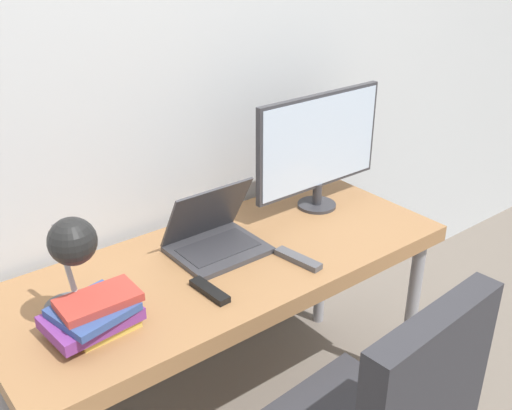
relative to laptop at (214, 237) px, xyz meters
name	(u,v)px	position (x,y,z in m)	size (l,w,h in m)	color
wall_back	(156,69)	(-0.01, 0.31, 0.52)	(8.00, 0.05, 2.60)	silver
desk	(226,276)	(-0.01, -0.07, -0.12)	(1.56, 0.64, 0.73)	#996B42
laptop	(214,237)	(0.00, 0.00, 0.00)	(0.30, 0.25, 0.24)	#38383D
monitor	(319,145)	(0.51, 0.03, 0.20)	(0.59, 0.15, 0.45)	#333338
desk_lamp	(72,251)	(-0.53, -0.13, 0.20)	(0.13, 0.25, 0.34)	#4C4C51
book_stack	(95,314)	(-0.51, -0.16, 0.01)	(0.26, 0.22, 0.11)	gold
tv_remote	(210,291)	(-0.16, -0.21, -0.04)	(0.05, 0.16, 0.02)	black
media_remote	(298,259)	(0.17, -0.24, -0.04)	(0.07, 0.18, 0.02)	#4C4C51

